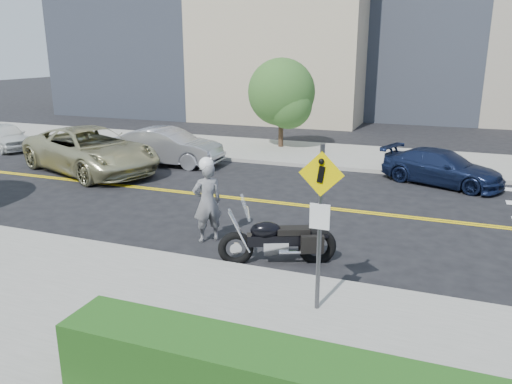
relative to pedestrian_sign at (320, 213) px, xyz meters
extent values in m
plane|color=black|center=(-4.20, 6.31, -1.96)|extent=(120.00, 120.00, 0.00)
cube|color=#9E9B91|center=(-4.20, -1.19, -1.89)|extent=(60.00, 5.00, 0.15)
cube|color=#9E9B91|center=(-4.20, 13.81, -1.89)|extent=(60.00, 5.00, 0.15)
cylinder|color=#4C4C51|center=(0.00, 0.01, -0.31)|extent=(0.08, 0.08, 3.00)
cube|color=#F9D800|center=(0.00, -0.02, 0.69)|extent=(0.78, 0.03, 0.78)
cube|color=white|center=(0.00, -0.02, -0.06)|extent=(0.35, 0.03, 0.45)
imported|color=#9C9BA0|center=(-3.46, 2.63, -0.95)|extent=(0.87, 0.86, 2.03)
sphere|color=white|center=(-3.46, 2.63, 0.01)|extent=(0.36, 0.36, 0.36)
imported|color=#B5B184|center=(-10.96, 7.64, -1.09)|extent=(6.89, 4.92, 1.74)
imported|color=white|center=(-17.81, 10.00, -1.33)|extent=(3.96, 2.86, 1.25)
imported|color=#999AA0|center=(-8.85, 9.83, -1.20)|extent=(4.70, 1.81, 1.53)
imported|color=#162142|center=(1.90, 10.51, -1.35)|extent=(4.55, 3.13, 1.22)
cylinder|color=#382619|center=(-5.44, 14.59, -0.21)|extent=(0.23, 0.23, 3.49)
sphere|color=#2E5E1D|center=(-5.44, 14.59, 0.76)|extent=(3.14, 3.14, 3.14)
camera|label=1|loc=(1.84, -7.94, 2.69)|focal=35.00mm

